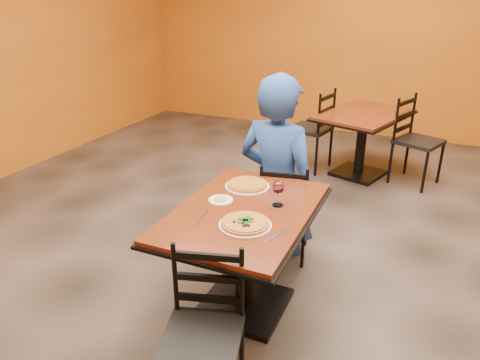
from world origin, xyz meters
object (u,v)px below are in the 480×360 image
at_px(pizza_main, 245,223).
at_px(wine_glass, 278,192).
at_px(table_second, 363,130).
at_px(chair_second_left, 310,129).
at_px(plate_far, 247,186).
at_px(pizza_far, 247,184).
at_px(side_plate, 221,200).
at_px(chair_main_near, 202,338).
at_px(chair_second_right, 419,142).
at_px(table_main, 244,236).
at_px(plate_main, 245,225).
at_px(chair_main_far, 285,209).
at_px(diner, 278,165).

xyz_separation_m(pizza_main, wine_glass, (0.08, 0.33, 0.07)).
bearing_deg(table_second, chair_second_left, 180.00).
xyz_separation_m(table_second, plate_far, (-0.40, -2.44, 0.20)).
xyz_separation_m(chair_second_left, pizza_far, (0.21, -2.44, 0.29)).
xyz_separation_m(plate_far, wine_glass, (0.29, -0.19, 0.08)).
height_order(side_plate, wine_glass, wine_glass).
height_order(chair_main_near, chair_second_right, chair_second_right).
height_order(chair_second_left, pizza_main, chair_second_left).
height_order(table_main, pizza_far, pizza_far).
distance_m(chair_main_near, plate_main, 0.68).
relative_size(plate_main, pizza_main, 1.09).
height_order(chair_second_right, plate_main, chair_second_right).
bearing_deg(pizza_main, table_main, 114.48).
distance_m(chair_main_far, plate_main, 1.01).
distance_m(chair_second_right, side_plate, 2.94).
relative_size(plate_main, plate_far, 1.00).
bearing_deg(table_second, plate_far, -99.38).
bearing_deg(chair_main_far, chair_second_left, -91.56).
bearing_deg(plate_far, pizza_far, 0.00).
distance_m(chair_main_near, side_plate, 0.95).
height_order(table_second, chair_second_right, chair_second_right).
bearing_deg(chair_second_left, plate_far, 16.32).
bearing_deg(diner, wine_glass, 120.40).
xyz_separation_m(chair_second_right, side_plate, (-1.09, -2.71, 0.27)).
height_order(plate_main, wine_glass, wine_glass).
relative_size(table_main, diner, 0.84).
distance_m(plate_main, plate_far, 0.56).
relative_size(chair_second_right, plate_main, 3.13).
bearing_deg(chair_main_far, table_second, -108.93).
relative_size(chair_second_right, pizza_far, 3.46).
xyz_separation_m(diner, wine_glass, (0.26, -0.73, 0.11)).
bearing_deg(side_plate, plate_main, -41.46).
bearing_deg(chair_second_left, pizza_main, 19.44).
relative_size(table_second, diner, 0.92).
height_order(plate_main, side_plate, same).
distance_m(table_main, diner, 0.89).
relative_size(diner, side_plate, 9.15).
bearing_deg(table_main, pizza_main, -65.52).
bearing_deg(chair_main_far, diner, -56.97).
distance_m(plate_main, wine_glass, 0.35).
bearing_deg(diner, table_second, -89.80).
xyz_separation_m(table_main, chair_second_right, (0.90, 2.76, -0.07)).
bearing_deg(pizza_far, wine_glass, -33.26).
distance_m(table_main, side_plate, 0.28).
xyz_separation_m(chair_main_far, pizza_far, (-0.15, -0.43, 0.36)).
bearing_deg(wine_glass, plate_far, 146.74).
distance_m(table_main, pizza_far, 0.41).
xyz_separation_m(chair_second_left, pizza_main, (0.42, -2.96, 0.29)).
distance_m(table_second, plate_far, 2.48).
bearing_deg(table_second, diner, -100.99).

